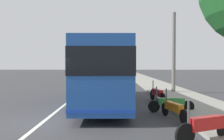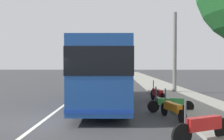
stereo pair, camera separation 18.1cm
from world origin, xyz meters
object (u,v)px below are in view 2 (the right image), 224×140
Objects in this scene: motorcycle_far_end at (173,109)px; car_far_distant at (112,75)px; coach_bus at (105,70)px; car_side_street at (94,72)px; utility_pole at (175,53)px; car_behind_bus at (87,74)px; motorcycle_nearest_curb at (170,103)px; car_ahead_same_lane at (111,74)px; motorcycle_mid_row at (203,127)px; motorcycle_angled at (157,94)px.

car_far_distant is at bearing -7.11° from motorcycle_far_end.
coach_bus reaches higher than car_far_distant.
utility_pole is at bearing 19.32° from car_side_street.
car_side_street is 12.11m from car_behind_bus.
car_behind_bus is (28.36, 4.63, -1.20)m from coach_bus.
coach_bus is 5.52m from motorcycle_far_end.
motorcycle_nearest_curb is 44.03m from car_side_street.
coach_bus is 5.26× the size of motorcycle_nearest_curb.
car_side_street reaches higher than car_ahead_same_lane.
car_ahead_same_lane is (31.34, 3.71, 0.25)m from motorcycle_nearest_curb.
car_behind_bus is (32.71, 7.69, 0.30)m from motorcycle_far_end.
motorcycle_mid_row is 0.32× the size of utility_pole.
coach_bus is at bearing -91.81° from motorcycle_mid_row.
car_far_distant reaches higher than motorcycle_angled.
coach_bus is 4.60m from motorcycle_nearest_curb.
motorcycle_mid_row is 36.07m from car_ahead_same_lane.
car_far_distant is at bearing -109.35° from motorcycle_mid_row.
motorcycle_mid_row is at bearing -178.18° from car_ahead_same_lane.
motorcycle_far_end is 0.98× the size of motorcycle_nearest_curb.
utility_pole is (-23.44, -5.78, 2.54)m from car_ahead_same_lane.
car_far_distant is at bearing 17.15° from utility_pole.
car_behind_bus is at bearing 36.85° from car_far_distant.
motorcycle_mid_row reaches higher than motorcycle_angled.
utility_pole reaches higher than motorcycle_angled.
motorcycle_far_end is 33.04m from car_ahead_same_lane.
motorcycle_nearest_curb is (1.52, -0.24, -0.00)m from motorcycle_far_end.
motorcycle_angled is 0.53× the size of car_ahead_same_lane.
motorcycle_nearest_curb is (-2.83, -3.30, -1.50)m from coach_bus.
car_side_street is at bearing -3.81° from motorcycle_far_end.
car_behind_bus reaches higher than motorcycle_far_end.
car_ahead_same_lane is 12.70m from car_side_street.
car_side_street is 36.88m from utility_pole.
car_ahead_same_lane is (35.89, 3.66, 0.21)m from motorcycle_mid_row.
coach_bus reaches higher than motorcycle_angled.
motorcycle_mid_row is 4.55m from motorcycle_nearest_curb.
coach_bus is at bearing -40.79° from motorcycle_nearest_curb.
motorcycle_mid_row is at bearing -174.99° from car_far_distant.
motorcycle_angled is 5.79m from utility_pole.
utility_pole is at bearing -104.85° from motorcycle_nearest_curb.
motorcycle_angled is 0.54× the size of car_far_distant.
motorcycle_angled is at bearing -176.62° from car_ahead_same_lane.
motorcycle_far_end is 0.48× the size of car_ahead_same_lane.
car_behind_bus reaches higher than motorcycle_mid_row.
coach_bus is 7.50m from utility_pole.
coach_bus reaches higher than motorcycle_far_end.
motorcycle_far_end is (3.03, 0.19, -0.03)m from motorcycle_mid_row.
motorcycle_mid_row is 0.47× the size of car_far_distant.
car_side_street reaches higher than car_far_distant.
coach_bus is at bearing 9.75° from car_behind_bus.
motorcycle_nearest_curb is 8.63m from utility_pole.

